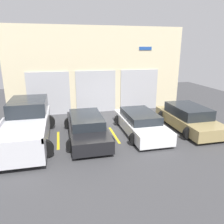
# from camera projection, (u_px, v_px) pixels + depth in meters

# --- Properties ---
(ground_plane) EXTENTS (28.00, 28.00, 0.00)m
(ground_plane) POSITION_uv_depth(u_px,v_px,m) (108.00, 125.00, 12.74)
(ground_plane) COLOR #3D3D3F
(shophouse_building) EXTENTS (12.05, 0.68, 5.74)m
(shophouse_building) POSITION_uv_depth(u_px,v_px,m) (98.00, 71.00, 15.01)
(shophouse_building) COLOR beige
(shophouse_building) RESTS_ON ground
(pickup_truck) EXTENTS (2.55, 5.54, 1.78)m
(pickup_truck) POSITION_uv_depth(u_px,v_px,m) (27.00, 124.00, 10.50)
(pickup_truck) COLOR silver
(pickup_truck) RESTS_ON ground
(sedan_white) EXTENTS (2.11, 4.54, 1.13)m
(sedan_white) POSITION_uv_depth(u_px,v_px,m) (140.00, 123.00, 11.53)
(sedan_white) COLOR white
(sedan_white) RESTS_ON ground
(sedan_side) EXTENTS (2.15, 4.76, 1.15)m
(sedan_side) POSITION_uv_depth(u_px,v_px,m) (87.00, 127.00, 10.90)
(sedan_side) COLOR black
(sedan_side) RESTS_ON ground
(van_right) EXTENTS (2.28, 4.61, 1.27)m
(van_right) POSITION_uv_depth(u_px,v_px,m) (188.00, 118.00, 12.15)
(van_right) COLOR #9E8956
(van_right) RESTS_ON ground
(parking_stripe_left) EXTENTS (0.12, 2.20, 0.01)m
(parking_stripe_left) POSITION_uv_depth(u_px,v_px,m) (58.00, 140.00, 10.72)
(parking_stripe_left) COLOR gold
(parking_stripe_left) RESTS_ON ground
(parking_stripe_centre) EXTENTS (0.12, 2.20, 0.01)m
(parking_stripe_centre) POSITION_uv_depth(u_px,v_px,m) (114.00, 135.00, 11.35)
(parking_stripe_centre) COLOR gold
(parking_stripe_centre) RESTS_ON ground
(parking_stripe_right) EXTENTS (0.12, 2.20, 0.01)m
(parking_stripe_right) POSITION_uv_depth(u_px,v_px,m) (164.00, 130.00, 11.98)
(parking_stripe_right) COLOR gold
(parking_stripe_right) RESTS_ON ground
(parking_stripe_far_right) EXTENTS (0.12, 2.20, 0.01)m
(parking_stripe_far_right) POSITION_uv_depth(u_px,v_px,m) (209.00, 126.00, 12.60)
(parking_stripe_far_right) COLOR gold
(parking_stripe_far_right) RESTS_ON ground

